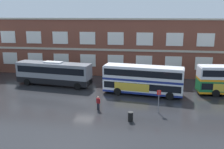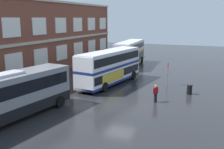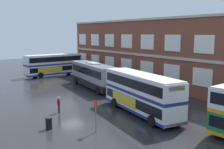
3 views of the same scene
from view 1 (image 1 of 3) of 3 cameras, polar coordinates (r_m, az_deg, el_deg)
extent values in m
plane|color=#232326|center=(35.68, -5.53, -4.88)|extent=(120.00, 120.00, 0.00)
cube|color=brown|center=(49.58, 1.42, 6.34)|extent=(55.43, 8.00, 10.00)
cube|color=#B2A893|center=(45.60, 0.79, 5.45)|extent=(55.43, 0.16, 0.36)
cube|color=#B2A893|center=(45.18, 0.82, 12.19)|extent=(55.43, 0.28, 0.30)
cube|color=silver|center=(52.53, -21.61, 3.37)|extent=(2.82, 0.12, 2.20)
cube|color=silver|center=(50.21, -16.61, 3.32)|extent=(2.82, 0.12, 2.20)
cube|color=silver|center=(48.30, -11.17, 3.25)|extent=(2.82, 0.12, 2.20)
cube|color=silver|center=(46.87, -5.34, 3.13)|extent=(2.82, 0.12, 2.20)
cube|color=silver|center=(45.94, 0.78, 2.98)|extent=(2.82, 0.12, 2.20)
cube|color=silver|center=(45.56, 7.08, 2.79)|extent=(2.82, 0.12, 2.20)
cube|color=silver|center=(45.73, 13.41, 2.56)|extent=(2.82, 0.12, 2.20)
cube|color=silver|center=(46.45, 19.62, 2.30)|extent=(2.82, 0.12, 2.20)
cube|color=silver|center=(52.03, -22.00, 7.70)|extent=(2.82, 0.12, 2.20)
cube|color=silver|center=(49.69, -16.92, 7.87)|extent=(2.82, 0.12, 2.20)
cube|color=silver|center=(47.76, -11.39, 7.97)|extent=(2.82, 0.12, 2.20)
cube|color=silver|center=(46.31, -5.45, 8.01)|extent=(2.82, 0.12, 2.20)
cube|color=silver|center=(45.37, 0.80, 7.95)|extent=(2.82, 0.12, 2.20)
cube|color=silver|center=(44.99, 7.23, 7.80)|extent=(2.82, 0.12, 2.20)
cube|color=silver|center=(45.16, 13.69, 7.55)|extent=(2.82, 0.12, 2.20)
cube|color=silver|center=(45.89, 20.01, 7.21)|extent=(2.82, 0.12, 2.20)
cube|color=silver|center=(36.34, 6.80, -2.54)|extent=(11.25, 4.08, 1.75)
cube|color=black|center=(36.29, 6.81, -2.22)|extent=(10.82, 4.05, 0.90)
cube|color=navy|center=(36.07, 6.85, -0.98)|extent=(11.25, 4.08, 0.30)
cube|color=silver|center=(35.85, 6.89, 0.45)|extent=(11.25, 4.08, 1.55)
cube|color=black|center=(35.84, 6.89, 0.57)|extent=(10.82, 4.05, 0.90)
cube|color=navy|center=(36.55, 6.77, -3.65)|extent=(11.25, 4.10, 0.28)
cube|color=silver|center=(35.67, 6.92, 1.76)|extent=(11.02, 3.94, 0.12)
cube|color=gold|center=(35.34, 4.33, -2.80)|extent=(4.80, 0.71, 1.10)
cube|color=yellow|center=(35.30, 15.69, 0.54)|extent=(0.29, 1.65, 0.40)
cylinder|color=black|center=(34.93, 12.66, -4.67)|extent=(1.07, 0.46, 1.04)
cylinder|color=black|center=(37.36, 12.94, -3.48)|extent=(1.07, 0.46, 1.04)
cylinder|color=black|center=(36.03, 1.23, -3.76)|extent=(1.07, 0.46, 1.04)
cylinder|color=black|center=(38.39, 2.24, -2.67)|extent=(1.07, 0.46, 1.04)
cylinder|color=black|center=(37.95, 21.99, -3.87)|extent=(1.06, 0.40, 1.04)
cylinder|color=black|center=(40.28, 20.92, -2.80)|extent=(1.06, 0.40, 1.04)
cube|color=gray|center=(41.53, -12.78, 0.36)|extent=(12.23, 4.14, 3.20)
cube|color=black|center=(41.39, -12.82, 1.22)|extent=(11.53, 4.09, 1.00)
cube|color=black|center=(41.80, -12.69, -1.17)|extent=(12.24, 4.16, 0.90)
cube|color=silver|center=(41.18, -12.90, 2.67)|extent=(3.03, 1.65, 0.20)
cylinder|color=black|center=(38.81, -7.65, -2.60)|extent=(1.07, 0.46, 1.04)
cylinder|color=black|center=(41.06, -6.22, -1.66)|extent=(1.07, 0.46, 1.04)
cylinder|color=black|center=(42.94, -18.27, -1.60)|extent=(1.07, 0.46, 1.04)
cylinder|color=black|center=(44.99, -16.46, -0.79)|extent=(1.07, 0.46, 1.04)
cylinder|color=black|center=(30.68, -2.93, -7.12)|extent=(0.22, 0.22, 0.85)
cylinder|color=black|center=(30.81, -3.19, -7.03)|extent=(0.22, 0.22, 0.85)
cube|color=maroon|center=(30.50, -3.07, -5.80)|extent=(0.47, 0.43, 0.60)
cylinder|color=maroon|center=(30.33, -2.73, -5.97)|extent=(0.15, 0.15, 0.57)
cylinder|color=maroon|center=(30.68, -3.41, -5.74)|extent=(0.15, 0.15, 0.57)
sphere|color=tan|center=(30.35, -3.08, -5.02)|extent=(0.22, 0.22, 0.22)
cylinder|color=slate|center=(30.08, 10.27, -5.88)|extent=(0.10, 0.10, 2.70)
cube|color=red|center=(29.73, 10.36, -3.95)|extent=(0.44, 0.04, 0.56)
cylinder|color=black|center=(27.73, 4.12, -9.34)|extent=(0.56, 0.56, 0.95)
cylinder|color=black|center=(27.54, 4.14, -8.36)|extent=(0.60, 0.60, 0.08)
camera|label=2|loc=(37.86, -44.28, 4.56)|focal=42.97mm
camera|label=3|loc=(26.41, 56.74, 0.66)|focal=43.87mm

